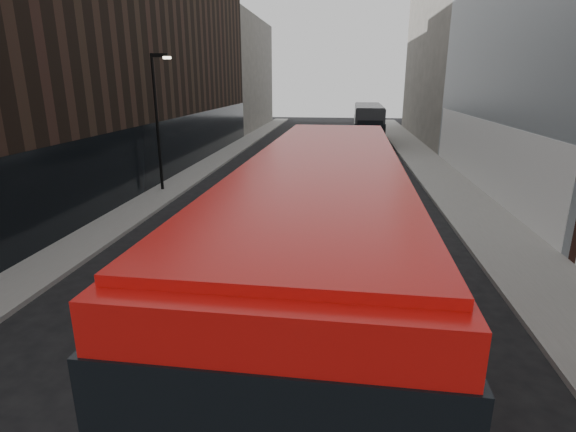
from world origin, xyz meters
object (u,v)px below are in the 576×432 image
(street_lamp, at_px, (158,114))
(car_b, at_px, (375,160))
(grey_bus, at_px, (368,123))
(car_c, at_px, (344,153))
(car_a, at_px, (344,187))
(red_bus, at_px, (324,260))

(street_lamp, relative_size, car_b, 1.82)
(grey_bus, bearing_deg, car_c, -99.79)
(car_c, bearing_deg, car_a, -90.65)
(car_b, bearing_deg, grey_bus, 97.02)
(street_lamp, distance_m, car_b, 14.75)
(street_lamp, bearing_deg, car_a, -3.13)
(grey_bus, xyz_separation_m, car_c, (-2.20, -11.53, -1.18))
(red_bus, xyz_separation_m, car_c, (0.45, 24.89, -1.80))
(street_lamp, xyz_separation_m, car_a, (9.76, -0.53, -3.55))
(red_bus, distance_m, car_a, 14.53)
(red_bus, xyz_separation_m, car_a, (0.43, 14.40, -1.92))
(car_c, bearing_deg, grey_bus, 78.63)
(street_lamp, bearing_deg, car_b, 33.98)
(grey_bus, xyz_separation_m, car_a, (-2.21, -22.03, -1.30))
(car_b, xyz_separation_m, car_c, (-2.10, 1.96, 0.12))
(street_lamp, relative_size, car_c, 1.35)
(car_a, height_order, car_b, same)
(car_b, relative_size, car_c, 0.74)
(street_lamp, height_order, car_a, street_lamp)
(street_lamp, height_order, red_bus, street_lamp)
(street_lamp, distance_m, red_bus, 17.68)
(grey_bus, relative_size, car_c, 2.16)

